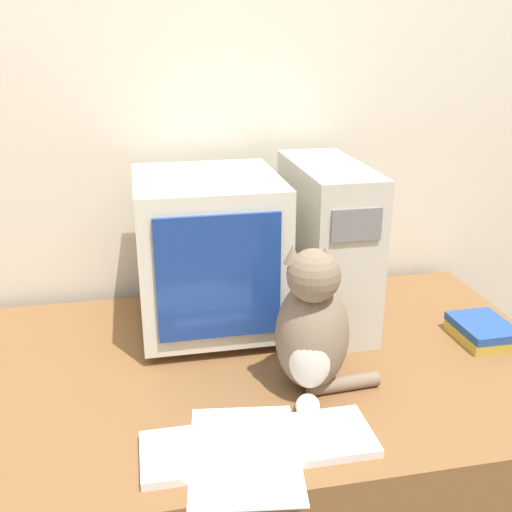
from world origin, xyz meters
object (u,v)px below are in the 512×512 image
object	(u,v)px
keyboard	(259,444)
computer_tower	(326,243)
pen	(202,431)
book_stack	(484,331)
cat	(312,329)
crt_monitor	(209,252)

from	to	relation	value
keyboard	computer_tower	bearing A→B (deg)	60.74
computer_tower	keyboard	distance (m)	0.65
pen	book_stack	bearing A→B (deg)	17.63
keyboard	pen	size ratio (longest dim) A/B	3.13
cat	crt_monitor	bearing A→B (deg)	137.63
crt_monitor	cat	world-z (taller)	crt_monitor
book_stack	pen	world-z (taller)	book_stack
keyboard	cat	size ratio (longest dim) A/B	1.31
book_stack	cat	bearing A→B (deg)	-166.53
cat	book_stack	bearing A→B (deg)	32.63
crt_monitor	pen	world-z (taller)	crt_monitor
crt_monitor	keyboard	world-z (taller)	crt_monitor
computer_tower	book_stack	xyz separation A→B (m)	(0.37, -0.22, -0.20)
keyboard	book_stack	distance (m)	0.74
cat	pen	xyz separation A→B (m)	(-0.26, -0.12, -0.14)
crt_monitor	keyboard	bearing A→B (deg)	-87.40
pen	computer_tower	bearing A→B (deg)	49.12
computer_tower	book_stack	world-z (taller)	computer_tower
computer_tower	crt_monitor	bearing A→B (deg)	179.47
crt_monitor	cat	distance (m)	0.40
keyboard	pen	bearing A→B (deg)	146.36
computer_tower	pen	xyz separation A→B (m)	(-0.40, -0.46, -0.22)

